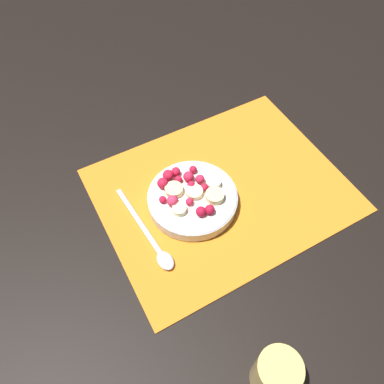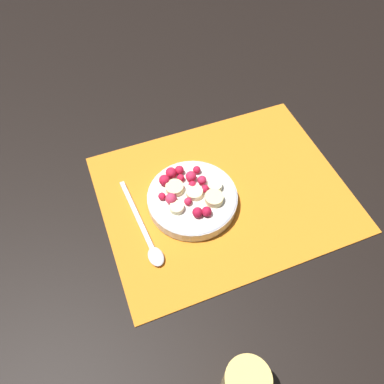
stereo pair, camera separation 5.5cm
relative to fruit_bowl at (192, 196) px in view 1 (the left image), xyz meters
name	(u,v)px [view 1 (the left image)]	position (x,y,z in m)	size (l,w,h in m)	color
ground_plane	(222,190)	(-0.07, 0.00, -0.02)	(3.00, 3.00, 0.00)	black
placemat	(222,189)	(-0.07, 0.00, -0.02)	(0.48, 0.37, 0.01)	orange
fruit_bowl	(192,196)	(0.00, 0.00, 0.00)	(0.17, 0.17, 0.05)	silver
spoon	(154,243)	(0.10, 0.05, -0.01)	(0.03, 0.20, 0.01)	silver
drinking_glass	(275,374)	(0.05, 0.33, 0.02)	(0.06, 0.06, 0.09)	#F4CC66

